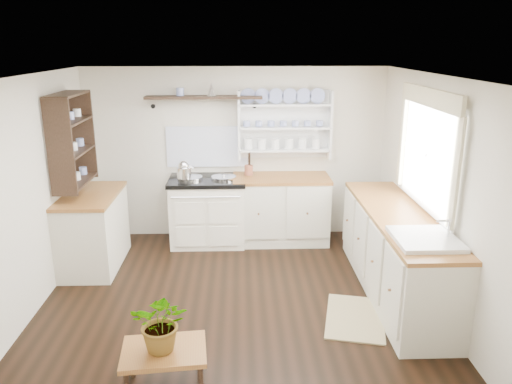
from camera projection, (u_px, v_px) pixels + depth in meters
floor at (236, 299)px, 5.27m from camera, size 4.00×3.80×0.01m
wall_back at (236, 154)px, 6.75m from camera, size 4.00×0.02×2.30m
wall_right at (434, 193)px, 5.00m from camera, size 0.02×3.80×2.30m
wall_left at (30, 197)px, 4.87m from camera, size 0.02×3.80×2.30m
ceiling at (233, 76)px, 4.60m from camera, size 4.00×3.80×0.01m
window at (428, 149)px, 5.02m from camera, size 0.08×1.55×1.22m
aga_cooker at (208, 210)px, 6.63m from camera, size 1.00×0.69×0.92m
back_cabinets at (281, 208)px, 6.68m from camera, size 1.27×0.63×0.90m
right_cabinets at (396, 252)px, 5.28m from camera, size 0.62×2.43×0.90m
belfast_sink at (424, 251)px, 4.47m from camera, size 0.55×0.60×0.45m
left_cabinets at (93, 229)px, 5.94m from camera, size 0.62×1.13×0.90m
plate_rack at (284, 124)px, 6.62m from camera, size 1.20×0.22×0.90m
high_shelf at (204, 98)px, 6.40m from camera, size 1.50×0.29×0.16m
left_shelving at (72, 139)px, 5.62m from camera, size 0.28×0.80×1.05m
kettle at (184, 170)px, 6.33m from camera, size 0.18×0.18×0.22m
utensil_crock at (249, 170)px, 6.60m from camera, size 0.11×0.11×0.13m
center_table at (164, 354)px, 3.82m from camera, size 0.68×0.52×0.35m
potted_plant at (162, 322)px, 3.74m from camera, size 0.46×0.41×0.47m
floor_rug at (355, 318)px, 4.89m from camera, size 0.73×0.95×0.02m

